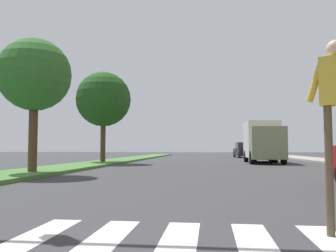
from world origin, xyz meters
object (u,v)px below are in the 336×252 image
(sedan_midblock, at_px, (263,152))
(truck_box_delivery, at_px, (263,141))
(sedan_distant, at_px, (244,151))
(tree_mid, at_px, (34,75))
(tree_far, at_px, (103,99))

(sedan_midblock, bearing_deg, truck_box_delivery, -97.82)
(truck_box_delivery, bearing_deg, sedan_distant, 90.02)
(tree_mid, xyz_separation_m, sedan_midblock, (11.43, 15.57, -3.36))
(sedan_midblock, bearing_deg, sedan_distant, 91.45)
(tree_mid, bearing_deg, truck_box_delivery, 50.04)
(tree_far, xyz_separation_m, sedan_midblock, (11.80, 4.81, -3.83))
(tree_far, relative_size, truck_box_delivery, 1.04)
(tree_far, xyz_separation_m, sedan_distant, (11.48, 17.53, -3.78))
(tree_far, relative_size, sedan_midblock, 1.54)
(sedan_distant, height_order, truck_box_delivery, truck_box_delivery)
(truck_box_delivery, bearing_deg, sedan_midblock, 82.18)
(sedan_midblock, relative_size, truck_box_delivery, 0.67)
(tree_mid, relative_size, sedan_distant, 1.20)
(tree_far, bearing_deg, sedan_midblock, 22.19)
(tree_mid, xyz_separation_m, sedan_distant, (11.11, 28.28, -3.31))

